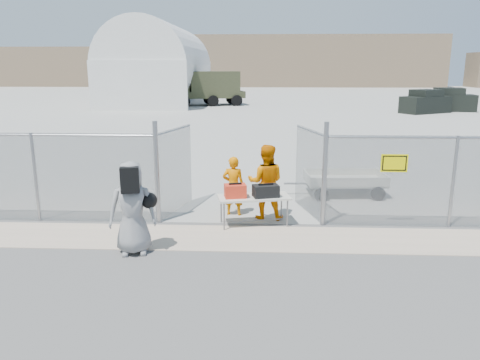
{
  "coord_description": "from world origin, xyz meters",
  "views": [
    {
      "loc": [
        0.51,
        -8.83,
        3.76
      ],
      "look_at": [
        0.0,
        2.0,
        1.1
      ],
      "focal_mm": 35.0,
      "sensor_mm": 36.0,
      "label": 1
    }
  ],
  "objects_px": {
    "security_worker_left": "(233,186)",
    "security_worker_right": "(266,182)",
    "folding_table": "(254,211)",
    "visitor": "(132,208)",
    "utility_trailer": "(345,183)"
  },
  "relations": [
    {
      "from": "security_worker_left",
      "to": "security_worker_right",
      "type": "height_order",
      "value": "security_worker_right"
    },
    {
      "from": "security_worker_left",
      "to": "security_worker_right",
      "type": "relative_size",
      "value": 0.82
    },
    {
      "from": "folding_table",
      "to": "security_worker_left",
      "type": "distance_m",
      "value": 1.02
    },
    {
      "from": "visitor",
      "to": "utility_trailer",
      "type": "bearing_deg",
      "value": 30.75
    },
    {
      "from": "security_worker_right",
      "to": "visitor",
      "type": "bearing_deg",
      "value": 44.41
    },
    {
      "from": "folding_table",
      "to": "security_worker_right",
      "type": "xyz_separation_m",
      "value": [
        0.29,
        0.52,
        0.58
      ]
    },
    {
      "from": "security_worker_left",
      "to": "visitor",
      "type": "height_order",
      "value": "visitor"
    },
    {
      "from": "folding_table",
      "to": "utility_trailer",
      "type": "xyz_separation_m",
      "value": [
        2.65,
        2.84,
        -0.0
      ]
    },
    {
      "from": "folding_table",
      "to": "security_worker_right",
      "type": "relative_size",
      "value": 0.9
    },
    {
      "from": "security_worker_left",
      "to": "visitor",
      "type": "relative_size",
      "value": 0.8
    },
    {
      "from": "visitor",
      "to": "utility_trailer",
      "type": "xyz_separation_m",
      "value": [
        5.07,
        4.68,
        -0.6
      ]
    },
    {
      "from": "folding_table",
      "to": "visitor",
      "type": "distance_m",
      "value": 3.1
    },
    {
      "from": "utility_trailer",
      "to": "security_worker_right",
      "type": "bearing_deg",
      "value": -139.78
    },
    {
      "from": "security_worker_left",
      "to": "security_worker_right",
      "type": "xyz_separation_m",
      "value": [
        0.82,
        -0.24,
        0.17
      ]
    },
    {
      "from": "folding_table",
      "to": "security_worker_right",
      "type": "distance_m",
      "value": 0.83
    }
  ]
}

